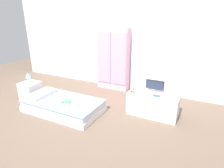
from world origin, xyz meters
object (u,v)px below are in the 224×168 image
at_px(doll, 66,101).
at_px(book_blue, 156,96).
at_px(wardrobe, 113,59).
at_px(table_lamp, 28,76).
at_px(rocking_horse_toy, 133,90).
at_px(bed, 64,106).
at_px(tv_stand, 153,104).
at_px(tv_monitor, 155,85).
at_px(nightstand, 30,91).

relative_size(doll, book_blue, 2.88).
bearing_deg(book_blue, wardrobe, 143.46).
height_order(table_lamp, rocking_horse_toy, table_lamp).
height_order(bed, wardrobe, wardrobe).
height_order(tv_stand, rocking_horse_toy, rocking_horse_toy).
bearing_deg(tv_monitor, table_lamp, -167.54).
bearing_deg(wardrobe, book_blue, -36.54).
bearing_deg(wardrobe, bed, -102.25).
height_order(nightstand, tv_monitor, tv_monitor).
xyz_separation_m(table_lamp, wardrobe, (1.39, 1.43, 0.22)).
bearing_deg(wardrobe, tv_monitor, -33.13).
xyz_separation_m(table_lamp, tv_stand, (2.68, 0.51, -0.33)).
bearing_deg(rocking_horse_toy, wardrobe, 131.24).
relative_size(bed, rocking_horse_toy, 12.22).
height_order(doll, tv_stand, tv_stand).
bearing_deg(tv_stand, tv_monitor, 99.48).
xyz_separation_m(doll, table_lamp, (-1.19, 0.21, 0.29)).
xyz_separation_m(rocking_horse_toy, book_blue, (0.44, 0.04, -0.05)).
bearing_deg(nightstand, doll, -10.01).
bearing_deg(wardrobe, rocking_horse_toy, -48.76).
distance_m(table_lamp, tv_monitor, 2.73).
bearing_deg(book_blue, tv_monitor, 115.27).
relative_size(doll, rocking_horse_toy, 3.14).
height_order(bed, doll, doll).
xyz_separation_m(bed, book_blue, (1.70, 0.55, 0.33)).
distance_m(doll, wardrobe, 1.72).
height_order(table_lamp, wardrobe, wardrobe).
xyz_separation_m(bed, nightstand, (-1.05, 0.13, 0.08)).
xyz_separation_m(table_lamp, book_blue, (2.75, 0.42, -0.11)).
distance_m(nightstand, rocking_horse_toy, 2.36).
xyz_separation_m(bed, tv_stand, (1.63, 0.65, 0.11)).
height_order(tv_monitor, book_blue, tv_monitor).
height_order(doll, tv_monitor, tv_monitor).
distance_m(doll, table_lamp, 1.24).
bearing_deg(bed, tv_stand, 21.60).
distance_m(bed, table_lamp, 1.15).
bearing_deg(tv_stand, doll, -154.07).
distance_m(nightstand, tv_monitor, 2.76).
distance_m(table_lamp, wardrobe, 2.00).
relative_size(table_lamp, rocking_horse_toy, 1.89).
bearing_deg(tv_monitor, nightstand, -167.54).
relative_size(nightstand, tv_monitor, 1.15).
relative_size(tv_monitor, rocking_horse_toy, 2.71).
relative_size(tv_stand, book_blue, 6.85).
height_order(bed, tv_monitor, tv_monitor).
relative_size(bed, tv_stand, 1.64).
relative_size(nightstand, book_blue, 2.87).
distance_m(bed, doll, 0.22).
distance_m(doll, nightstand, 1.21).
bearing_deg(table_lamp, bed, -7.16).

